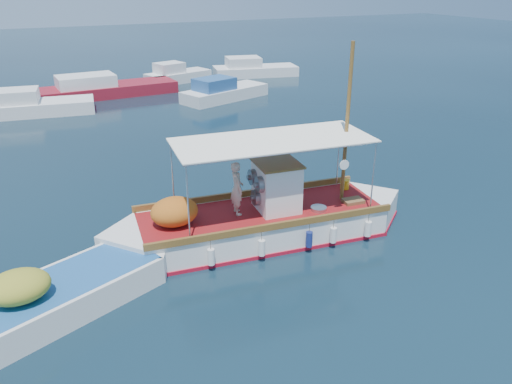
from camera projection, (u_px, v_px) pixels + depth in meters
name	position (u px, v px, depth m)	size (l,w,h in m)	color
ground	(276.00, 226.00, 17.23)	(160.00, 160.00, 0.00)	black
fishing_caique	(260.00, 222.00, 16.27)	(10.37, 3.63, 6.35)	white
dinghy	(57.00, 299.00, 12.71)	(6.67, 3.86, 1.76)	white
bg_boat_nw	(30.00, 107.00, 30.82)	(7.34, 3.31, 1.80)	silver
bg_boat_n	(103.00, 89.00, 35.53)	(9.78, 3.41, 1.80)	maroon
bg_boat_ne	(223.00, 93.00, 34.53)	(6.71, 4.18, 1.80)	silver
bg_boat_e	(253.00, 70.00, 42.82)	(7.43, 3.98, 1.80)	silver
bg_boat_far_n	(176.00, 76.00, 40.32)	(5.60, 3.39, 1.80)	silver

